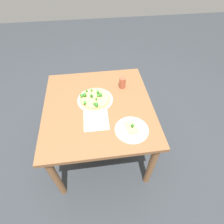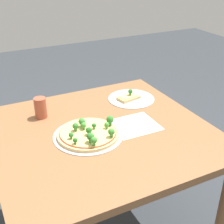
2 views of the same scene
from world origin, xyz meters
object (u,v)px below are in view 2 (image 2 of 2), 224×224
(pizza_tray_whole, at_px, (89,133))
(pizza_tray_slice, at_px, (130,98))
(drinking_cup, at_px, (40,108))
(dining_table, at_px, (101,147))

(pizza_tray_whole, xyz_separation_m, pizza_tray_slice, (-0.37, -0.26, -0.01))
(pizza_tray_slice, height_order, drinking_cup, drinking_cup)
(pizza_tray_whole, height_order, pizza_tray_slice, pizza_tray_whole)
(pizza_tray_whole, bearing_deg, pizza_tray_slice, -144.32)
(pizza_tray_slice, distance_m, drinking_cup, 0.52)
(dining_table, height_order, pizza_tray_whole, pizza_tray_whole)
(drinking_cup, bearing_deg, pizza_tray_whole, 117.57)
(pizza_tray_slice, xyz_separation_m, drinking_cup, (0.51, -0.01, 0.05))
(dining_table, height_order, drinking_cup, drinking_cup)
(drinking_cup, bearing_deg, pizza_tray_slice, 178.38)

